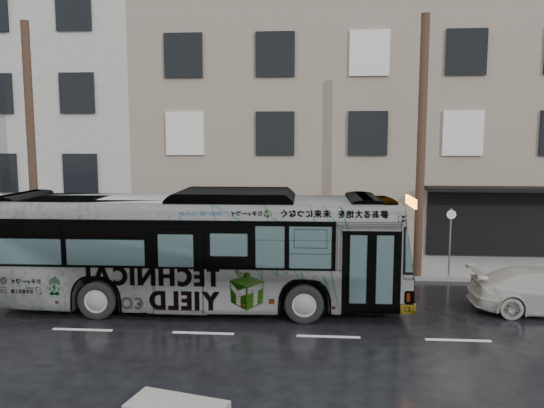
% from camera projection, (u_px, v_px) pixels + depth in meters
% --- Properties ---
extents(ground, '(120.00, 120.00, 0.00)m').
position_uv_depth(ground, '(220.00, 303.00, 16.07)').
color(ground, black).
rests_on(ground, ground).
extents(sidewalk, '(90.00, 3.60, 0.15)m').
position_uv_depth(sidewalk, '(242.00, 264.00, 20.91)').
color(sidewalk, gray).
rests_on(sidewalk, ground).
extents(building_taupe, '(20.00, 12.00, 11.00)m').
position_uv_depth(building_taupe, '(356.00, 129.00, 27.60)').
color(building_taupe, gray).
rests_on(building_taupe, ground).
extents(utility_pole_front, '(0.30, 0.30, 9.00)m').
position_uv_depth(utility_pole_front, '(421.00, 148.00, 18.28)').
color(utility_pole_front, '#442E22').
rests_on(utility_pole_front, sidewalk).
extents(utility_pole_rear, '(0.30, 0.30, 9.00)m').
position_uv_depth(utility_pole_rear, '(31.00, 148.00, 19.35)').
color(utility_pole_rear, '#442E22').
rests_on(utility_pole_rear, sidewalk).
extents(sign_post, '(0.06, 0.06, 2.40)m').
position_uv_depth(sign_post, '(450.00, 243.00, 18.60)').
color(sign_post, slate).
rests_on(sign_post, sidewalk).
extents(bus, '(12.54, 3.14, 3.48)m').
position_uv_depth(bus, '(193.00, 249.00, 15.64)').
color(bus, '#B2B2B2').
rests_on(bus, ground).
extents(slush_pile, '(1.94, 1.22, 0.18)m').
position_uv_depth(slush_pile, '(177.00, 408.00, 9.63)').
color(slush_pile, gray).
rests_on(slush_pile, ground).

